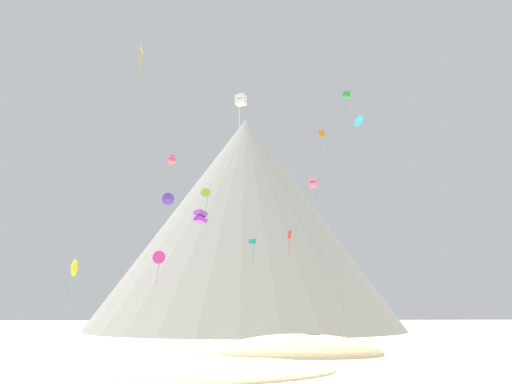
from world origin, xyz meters
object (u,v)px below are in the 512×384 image
kite_teal_low (252,242)px  kite_orange_high (322,135)px  rock_massif (245,221)px  kite_indigo_mid (168,199)px  kite_magenta_low (159,258)px  kite_gold_high (141,50)px  kite_rainbow_high (171,160)px  bush_near_right (194,367)px  kite_red_mid (289,238)px  kite_lime_mid (206,193)px  kite_pink_high (313,183)px  kite_yellow_low (73,268)px  kite_cyan_high (359,121)px  kite_violet_mid (200,217)px  kite_green_high (347,95)px  bush_ridge_crest (218,359)px  kite_white_high (241,100)px

kite_teal_low → kite_orange_high: kite_orange_high is taller
rock_massif → kite_indigo_mid: size_ratio=44.79×
kite_magenta_low → kite_gold_high: bearing=56.9°
rock_massif → kite_rainbow_high: (-13.79, -35.24, 4.61)m
kite_rainbow_high → bush_near_right: bearing=68.4°
kite_red_mid → kite_lime_mid: size_ratio=0.83×
kite_orange_high → kite_gold_high: 29.48m
bush_near_right → kite_pink_high: 56.96m
kite_indigo_mid → kite_orange_high: size_ratio=0.53×
kite_indigo_mid → kite_magenta_low: kite_indigo_mid is taller
rock_massif → kite_pink_high: rock_massif is taller
kite_yellow_low → kite_cyan_high: kite_cyan_high is taller
rock_massif → kite_violet_mid: bearing=-95.9°
kite_orange_high → kite_rainbow_high: size_ratio=1.93×
kite_yellow_low → kite_green_high: size_ratio=1.21×
kite_red_mid → kite_lime_mid: (-14.62, -4.17, 6.90)m
bush_ridge_crest → kite_orange_high: kite_orange_high is taller
kite_gold_high → kite_rainbow_high: size_ratio=3.13×
kite_white_high → kite_red_mid: bearing=-176.0°
kite_lime_mid → kite_indigo_mid: bearing=74.6°
kite_rainbow_high → kite_yellow_low: bearing=38.9°
kite_orange_high → kite_pink_high: kite_orange_high is taller
bush_near_right → kite_rainbow_high: 53.60m
kite_violet_mid → kite_white_high: (4.45, 11.91, 18.42)m
rock_massif → kite_red_mid: (6.82, -31.36, -8.18)m
kite_white_high → kite_magenta_low: bearing=-95.6°
kite_gold_high → kite_magenta_low: (3.25, 4.32, -29.38)m
rock_massif → kite_green_high: (14.32, -46.30, 12.28)m
kite_red_mid → kite_green_high: (7.50, -14.94, 20.46)m
kite_orange_high → kite_gold_high: size_ratio=0.62×
kite_pink_high → rock_massif: bearing=31.8°
kite_teal_low → kite_gold_high: kite_gold_high is taller
kite_pink_high → kite_gold_high: (-27.81, -19.80, 14.40)m
kite_orange_high → kite_cyan_high: bearing=-85.9°
rock_massif → kite_magenta_low: (-13.51, -47.55, -13.33)m
kite_indigo_mid → kite_gold_high: bearing=145.3°
kite_pink_high → kite_rainbow_high: (-24.85, -3.17, 2.95)m
kite_green_high → kite_gold_high: bearing=155.2°
kite_violet_mid → kite_lime_mid: (-0.97, 30.73, 9.53)m
kite_indigo_mid → kite_orange_high: (22.01, 8.11, 12.05)m
kite_cyan_high → kite_magenta_low: size_ratio=1.03×
bush_ridge_crest → kite_teal_low: bearing=78.7°
rock_massif → kite_red_mid: 33.12m
kite_violet_mid → kite_indigo_mid: size_ratio=0.93×
rock_massif → kite_violet_mid: rock_massif is taller
kite_white_high → kite_cyan_high: (21.98, 20.94, 5.34)m
bush_ridge_crest → kite_green_high: kite_green_high is taller
bush_ridge_crest → kite_cyan_high: kite_cyan_high is taller
kite_indigo_mid → kite_magenta_low: size_ratio=0.38×
kite_gold_high → kite_cyan_high: size_ratio=1.13×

